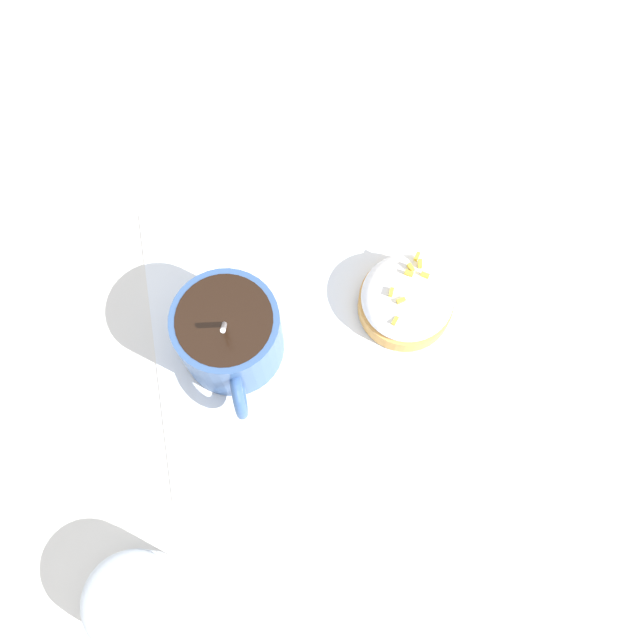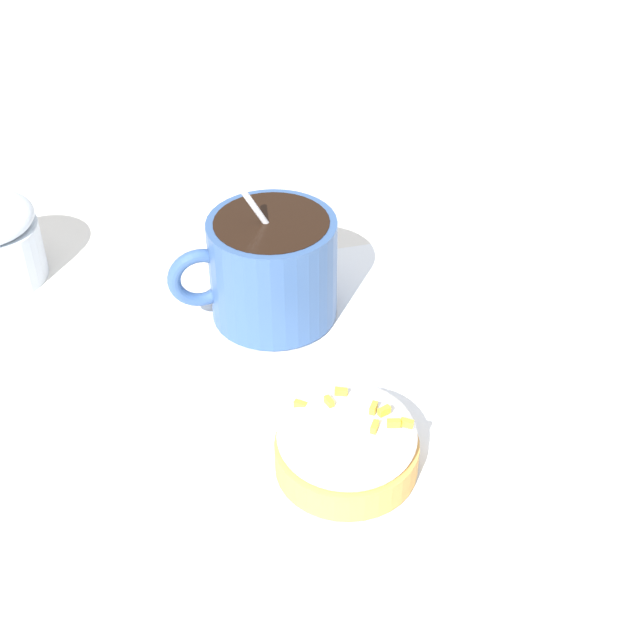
# 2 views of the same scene
# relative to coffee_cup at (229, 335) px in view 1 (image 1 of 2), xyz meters

# --- Properties ---
(ground_plane) EXTENTS (3.00, 3.00, 0.00)m
(ground_plane) POSITION_rel_coffee_cup_xyz_m (-0.07, -0.02, -0.04)
(ground_plane) COLOR silver
(paper_napkin) EXTENTS (0.30, 0.27, 0.00)m
(paper_napkin) POSITION_rel_coffee_cup_xyz_m (-0.07, -0.02, -0.04)
(paper_napkin) COLOR white
(paper_napkin) RESTS_ON ground_plane
(coffee_cup) EXTENTS (0.09, 0.11, 0.10)m
(coffee_cup) POSITION_rel_coffee_cup_xyz_m (0.00, 0.00, 0.00)
(coffee_cup) COLOR #335184
(coffee_cup) RESTS_ON paper_napkin
(frosted_pastry) EXTENTS (0.08, 0.08, 0.05)m
(frosted_pastry) POSITION_rel_coffee_cup_xyz_m (-0.15, -0.02, -0.02)
(frosted_pastry) COLOR #D19347
(frosted_pastry) RESTS_ON paper_napkin
(sugar_bowl) EXTENTS (0.07, 0.07, 0.06)m
(sugar_bowl) POSITION_rel_coffee_cup_xyz_m (0.09, 0.19, -0.01)
(sugar_bowl) COLOR silver
(sugar_bowl) RESTS_ON ground_plane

